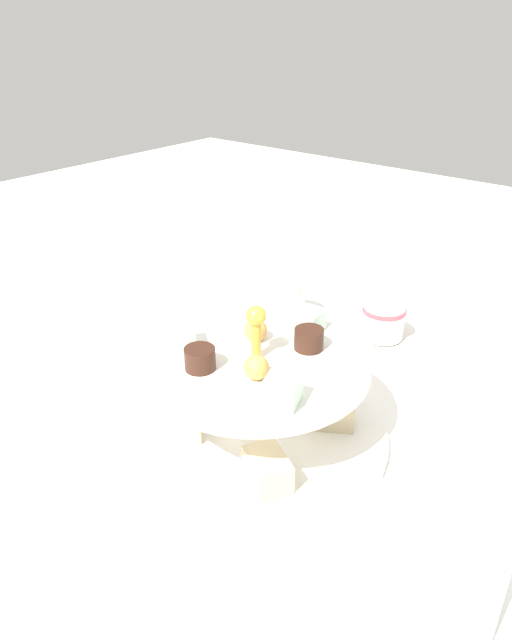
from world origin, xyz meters
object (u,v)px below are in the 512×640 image
Objects in this scene: water_glass_tall_right at (454,573)px; teacup_with_saucer at (382,324)px; water_glass_short_left at (281,300)px; tiered_serving_stand at (256,402)px.

water_glass_tall_right is 0.43m from teacup_with_saucer.
water_glass_tall_right reaches higher than water_glass_short_left.
teacup_with_saucer is at bearing -55.06° from water_glass_tall_right.
water_glass_short_left is 0.14m from teacup_with_saucer.
tiered_serving_stand is 3.07× the size of teacup_with_saucer.
water_glass_short_left reaches higher than teacup_with_saucer.
water_glass_tall_right is 1.24× the size of teacup_with_saucer.
water_glass_short_left is (0.38, -0.30, -0.02)m from water_glass_tall_right.
teacup_with_saucer is (0.25, -0.35, -0.03)m from water_glass_tall_right.
tiered_serving_stand is 0.27m from teacup_with_saucer.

